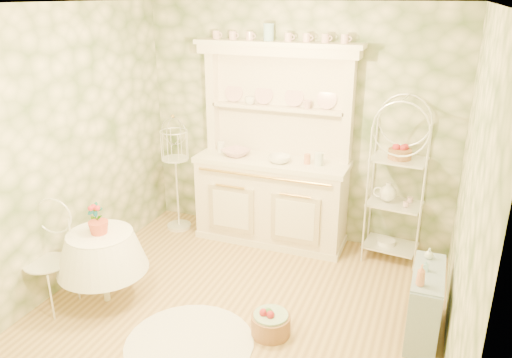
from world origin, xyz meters
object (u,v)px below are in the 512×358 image
(cafe_chair, at_px, (47,265))
(birdcage_stand, at_px, (176,173))
(bakers_rack, at_px, (397,184))
(round_table, at_px, (104,268))
(floor_basket, at_px, (271,323))
(side_shelf, at_px, (425,305))
(kitchen_dresser, at_px, (272,148))

(cafe_chair, bearing_deg, birdcage_stand, 67.52)
(bakers_rack, xyz_separation_m, round_table, (-2.43, -1.82, -0.53))
(bakers_rack, height_order, birdcage_stand, bakers_rack)
(birdcage_stand, distance_m, floor_basket, 2.44)
(side_shelf, xyz_separation_m, round_table, (-2.85, -0.55, 0.06))
(round_table, bearing_deg, kitchen_dresser, 59.27)
(cafe_chair, relative_size, birdcage_stand, 0.58)
(side_shelf, distance_m, birdcage_stand, 3.21)
(bakers_rack, xyz_separation_m, birdcage_stand, (-2.56, -0.17, -0.15))
(cafe_chair, bearing_deg, side_shelf, 0.15)
(kitchen_dresser, distance_m, side_shelf, 2.34)
(side_shelf, relative_size, cafe_chair, 0.79)
(kitchen_dresser, height_order, birdcage_stand, kitchen_dresser)
(side_shelf, xyz_separation_m, birdcage_stand, (-2.99, 1.10, 0.44))
(bakers_rack, xyz_separation_m, cafe_chair, (-2.86, -2.07, -0.45))
(round_table, distance_m, birdcage_stand, 1.70)
(bakers_rack, height_order, round_table, bakers_rack)
(kitchen_dresser, bearing_deg, side_shelf, -33.92)
(bakers_rack, distance_m, side_shelf, 1.46)
(cafe_chair, bearing_deg, round_table, 16.64)
(side_shelf, distance_m, round_table, 2.91)
(side_shelf, distance_m, cafe_chair, 3.38)
(cafe_chair, bearing_deg, floor_basket, -4.37)
(kitchen_dresser, bearing_deg, floor_basket, -70.72)
(kitchen_dresser, bearing_deg, birdcage_stand, -174.46)
(bakers_rack, relative_size, birdcage_stand, 1.20)
(bakers_rack, distance_m, birdcage_stand, 2.57)
(birdcage_stand, xyz_separation_m, floor_basket, (1.77, -1.57, -0.62))
(bakers_rack, bearing_deg, kitchen_dresser, -170.98)
(bakers_rack, relative_size, side_shelf, 2.60)
(bakers_rack, bearing_deg, round_table, -136.41)
(kitchen_dresser, distance_m, round_table, 2.20)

